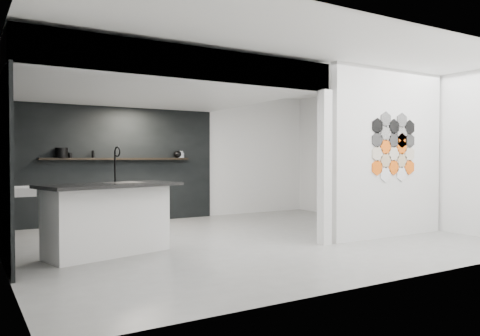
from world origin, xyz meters
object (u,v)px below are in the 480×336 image
object	(u,v)px
partition_panel	(389,153)
bottle_dark	(93,154)
kitchen_island	(108,218)
wall_basin	(18,191)
kettle	(178,154)
glass_vase	(181,154)
glass_bowl	(181,155)
stockpot	(62,153)
utensil_cup	(70,155)

from	to	relation	value
partition_panel	bottle_dark	distance (m)	5.51
partition_panel	kitchen_island	distance (m)	4.62
partition_panel	wall_basin	xyz separation A→B (m)	(-5.46, 1.80, -0.55)
kettle	glass_vase	xyz separation A→B (m)	(0.07, 0.00, -0.00)
kitchen_island	glass_bowl	world-z (taller)	kitchen_island
glass_bowl	bottle_dark	size ratio (longest dim) A/B	1.05
kitchen_island	bottle_dark	xyz separation A→B (m)	(0.51, 2.92, 0.89)
partition_panel	glass_bowl	size ratio (longest dim) A/B	18.77
kitchen_island	glass_vase	xyz separation A→B (m)	(2.36, 2.92, 0.89)
stockpot	kettle	bearing A→B (deg)	0.00
partition_panel	kitchen_island	xyz separation A→B (m)	(-4.44, 0.94, -0.90)
glass_vase	bottle_dark	world-z (taller)	glass_vase
stockpot	utensil_cup	world-z (taller)	stockpot
kitchen_island	utensil_cup	world-z (taller)	kitchen_island
glass_vase	utensil_cup	size ratio (longest dim) A/B	1.53
glass_bowl	glass_vase	size ratio (longest dim) A/B	1.02
kitchen_island	stockpot	bearing A→B (deg)	77.21
stockpot	bottle_dark	world-z (taller)	stockpot
wall_basin	glass_vase	size ratio (longest dim) A/B	4.10
partition_panel	stockpot	bearing A→B (deg)	139.42
glass_bowl	glass_vase	world-z (taller)	glass_vase
stockpot	glass_bowl	bearing A→B (deg)	0.00
partition_panel	kitchen_island	bearing A→B (deg)	168.00
kettle	bottle_dark	xyz separation A→B (m)	(-1.79, 0.00, -0.01)
glass_vase	bottle_dark	distance (m)	1.86
kitchen_island	utensil_cup	xyz separation A→B (m)	(0.08, 2.92, 0.87)
kettle	glass_bowl	world-z (taller)	kettle
glass_bowl	glass_vase	bearing A→B (deg)	0.00
stockpot	glass_bowl	distance (m)	2.44
wall_basin	kettle	distance (m)	3.95
kitchen_island	bottle_dark	size ratio (longest dim) A/B	14.02
kitchen_island	stockpot	world-z (taller)	stockpot
partition_panel	kettle	world-z (taller)	partition_panel
stockpot	glass_vase	xyz separation A→B (m)	(2.44, 0.00, -0.02)
kitchen_island	utensil_cup	bearing A→B (deg)	74.20
stockpot	utensil_cup	xyz separation A→B (m)	(0.15, 0.00, -0.05)
kettle	glass_bowl	bearing A→B (deg)	13.68
glass_bowl	utensil_cup	world-z (taller)	glass_bowl
wall_basin	bottle_dark	xyz separation A→B (m)	(1.53, 2.07, 0.54)
kitchen_island	wall_basin	bearing A→B (deg)	125.93
utensil_cup	kitchen_island	bearing A→B (deg)	-91.51
stockpot	glass_bowl	world-z (taller)	stockpot
wall_basin	kitchen_island	world-z (taller)	kitchen_island
partition_panel	wall_basin	bearing A→B (deg)	161.77
kettle	bottle_dark	distance (m)	1.79
wall_basin	glass_vase	distance (m)	4.01
partition_panel	glass_vase	world-z (taller)	partition_panel
kettle	partition_panel	bearing A→B (deg)	-47.32
kitchen_island	stockpot	distance (m)	3.06
glass_vase	utensil_cup	xyz separation A→B (m)	(-2.28, 0.00, -0.03)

